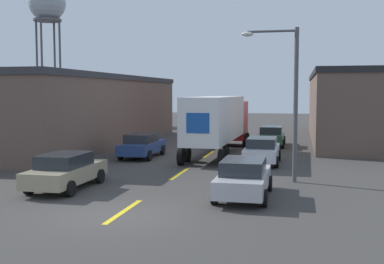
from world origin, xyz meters
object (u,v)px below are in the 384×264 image
Objects in this scene: street_lamp at (288,92)px; water_tower at (47,6)px; parked_car_right_mid at (262,150)px; parked_car_left_near at (66,170)px; semi_truck at (220,120)px; parked_car_right_near at (244,177)px; parked_car_right_far at (271,136)px; parked_car_left_far at (142,145)px.

water_tower is at bearing 131.37° from street_lamp.
street_lamp is (1.57, -5.40, 3.35)m from parked_car_right_mid.
water_tower is (-23.41, 40.70, 14.80)m from parked_car_left_near.
parked_car_left_near is 0.25× the size of water_tower.
water_tower is at bearing 136.37° from semi_truck.
water_tower reaches higher than parked_car_right_near.
parked_car_right_near is 7.59m from parked_car_left_near.
semi_truck is 10.71m from street_lamp.
parked_car_left_near is 49.23m from water_tower.
street_lamp is (9.16, 3.72, 3.35)m from parked_car_left_near.
parked_car_right_near is at bearing -112.65° from street_lamp.
parked_car_left_far is at bearing -132.29° from parked_car_right_far.
street_lamp reaches higher than parked_car_right_mid.
parked_car_right_far is 9.38m from parked_car_right_mid.
parked_car_right_near is 5.27m from street_lamp.
street_lamp reaches higher than parked_car_left_near.
parked_car_left_far is (-4.44, -3.00, -1.50)m from semi_truck.
parked_car_right_far is 15.24m from street_lamp.
parked_car_right_mid is (3.15, -4.04, -1.50)m from semi_truck.
parked_car_right_mid is at bearing -7.78° from parked_car_left_far.
parked_car_right_mid is at bearing 90.00° from parked_car_right_near.
parked_car_right_near is at bearing -52.72° from water_tower.
semi_truck is at bearing -120.51° from parked_car_right_far.
parked_car_right_near is 1.00× the size of parked_car_left_far.
parked_car_right_mid is 0.66× the size of street_lamp.
parked_car_left_near is at bearing -90.00° from parked_car_left_far.
parked_car_right_far is 0.66× the size of street_lamp.
semi_truck is at bearing 34.05° from parked_car_left_far.
semi_truck reaches higher than parked_car_right_near.
parked_car_left_near is (-4.44, -13.16, -1.50)m from semi_truck.
parked_car_left_near is 10.44m from street_lamp.
street_lamp reaches higher than parked_car_right_far.
water_tower is (-31.00, 31.58, 14.80)m from parked_car_right_mid.
parked_car_right_far is at bearing -35.59° from water_tower.
street_lamp is at bearing -35.11° from parked_car_left_far.
street_lamp is (32.57, -36.98, -11.45)m from water_tower.
water_tower is at bearing 119.91° from parked_car_left_near.
parked_car_right_mid is (0.00, -9.38, 0.00)m from parked_car_right_far.
semi_truck is at bearing 116.54° from street_lamp.
parked_car_right_mid is at bearing -90.00° from parked_car_right_far.
street_lamp is (9.16, -6.44, 3.35)m from parked_car_left_far.
parked_car_right_mid is 0.25× the size of water_tower.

